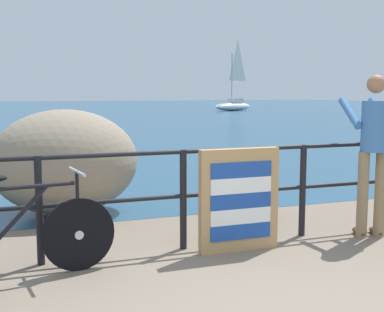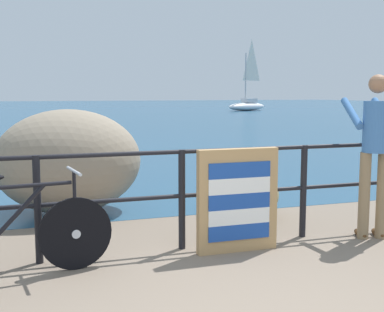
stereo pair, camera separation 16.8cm
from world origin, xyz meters
name	(u,v)px [view 1 (the left image)]	position (x,y,z in m)	size (l,w,h in m)	color
ground_plane	(46,130)	(0.00, 20.00, -0.05)	(120.00, 120.00, 0.10)	#756656
sea_surface	(23,109)	(0.00, 48.28, 0.00)	(120.00, 90.00, 0.01)	navy
promenade_railing	(183,187)	(0.00, 1.96, 0.64)	(8.48, 0.07, 1.02)	black
bicycle	(18,236)	(-1.60, 1.61, 0.39)	(1.69, 0.48, 0.92)	black
person_at_railing	(373,148)	(2.09, 1.68, 0.99)	(0.55, 0.67, 1.78)	#8C7251
folded_deckchair_stack	(239,200)	(0.50, 1.71, 0.52)	(0.84, 0.10, 1.04)	tan
breakwater_boulder_main	(65,162)	(-0.95, 3.95, 0.69)	(1.91, 1.51, 1.37)	gray
breakwater_boulder_right	(247,193)	(1.21, 2.96, 0.31)	(0.73, 0.86, 0.63)	gray
sailboat	(234,102)	(17.08, 37.63, 0.71)	(4.54, 3.03, 6.16)	white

